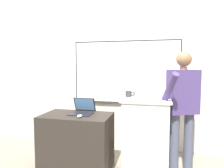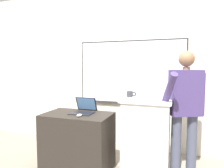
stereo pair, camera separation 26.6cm
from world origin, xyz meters
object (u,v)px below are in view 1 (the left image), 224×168
at_px(wireless_keyboard, 144,99).
at_px(laptop, 83,108).
at_px(side_desk, 77,142).
at_px(coffee_mug, 129,94).
at_px(computer_mouse_by_laptop, 80,116).
at_px(person_presenter, 183,103).
at_px(lectern_podium, 145,135).

bearing_deg(wireless_keyboard, laptop, -178.93).
xyz_separation_m(side_desk, wireless_keyboard, (0.90, 0.13, 0.62)).
distance_m(laptop, coffee_mug, 0.68).
bearing_deg(side_desk, computer_mouse_by_laptop, -52.51).
relative_size(wireless_keyboard, computer_mouse_by_laptop, 3.98).
bearing_deg(wireless_keyboard, computer_mouse_by_laptop, -161.98).
height_order(person_presenter, computer_mouse_by_laptop, person_presenter).
relative_size(lectern_podium, wireless_keyboard, 2.50).
relative_size(laptop, coffee_mug, 2.36).
relative_size(person_presenter, laptop, 5.16).
bearing_deg(wireless_keyboard, coffee_mug, 139.47).
distance_m(wireless_keyboard, coffee_mug, 0.30).
bearing_deg(wireless_keyboard, lectern_podium, 65.39).
distance_m(side_desk, computer_mouse_by_laptop, 0.44).
bearing_deg(side_desk, laptop, 65.65).
relative_size(lectern_podium, coffee_mug, 7.43).
relative_size(laptop, computer_mouse_by_laptop, 3.17).
bearing_deg(laptop, computer_mouse_by_laptop, -79.09).
bearing_deg(laptop, coffee_mug, 18.56).
height_order(laptop, coffee_mug, coffee_mug).
bearing_deg(wireless_keyboard, person_presenter, 21.72).
xyz_separation_m(lectern_podium, computer_mouse_by_laptop, (-0.82, -0.31, 0.30)).
xyz_separation_m(wireless_keyboard, coffee_mug, (-0.23, 0.19, 0.04)).
distance_m(lectern_podium, side_desk, 0.95).
xyz_separation_m(laptop, coffee_mug, (0.62, 0.21, 0.20)).
xyz_separation_m(lectern_podium, person_presenter, (0.48, 0.15, 0.44)).
xyz_separation_m(computer_mouse_by_laptop, coffee_mug, (0.57, 0.45, 0.24)).
relative_size(laptop, wireless_keyboard, 0.80).
height_order(wireless_keyboard, computer_mouse_by_laptop, wireless_keyboard).
bearing_deg(coffee_mug, wireless_keyboard, -40.53).
xyz_separation_m(side_desk, coffee_mug, (0.67, 0.32, 0.65)).
distance_m(side_desk, person_presenter, 1.55).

